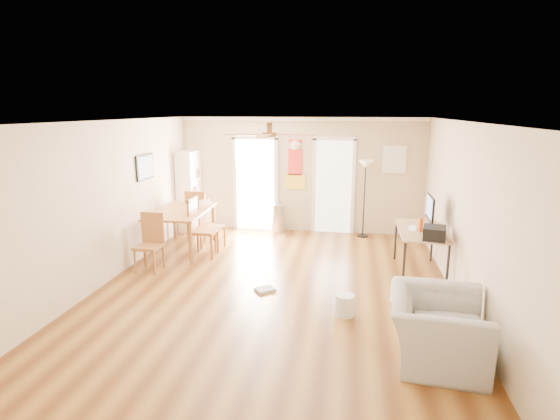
% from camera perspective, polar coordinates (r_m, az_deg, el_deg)
% --- Properties ---
extents(floor, '(7.00, 7.00, 0.00)m').
position_cam_1_polar(floor, '(6.97, -0.81, -10.36)').
color(floor, brown).
rests_on(floor, ground).
extents(ceiling, '(5.50, 7.00, 0.00)m').
position_cam_1_polar(ceiling, '(6.40, -0.89, 11.53)').
color(ceiling, silver).
rests_on(ceiling, floor).
extents(wall_back, '(5.50, 0.04, 2.60)m').
position_cam_1_polar(wall_back, '(9.97, 2.71, 4.55)').
color(wall_back, beige).
rests_on(wall_back, floor).
extents(wall_front, '(5.50, 0.04, 2.60)m').
position_cam_1_polar(wall_front, '(3.36, -11.74, -13.19)').
color(wall_front, beige).
rests_on(wall_front, floor).
extents(wall_left, '(0.04, 7.00, 2.60)m').
position_cam_1_polar(wall_left, '(7.54, -21.88, 0.86)').
color(wall_left, beige).
rests_on(wall_left, floor).
extents(wall_right, '(0.04, 7.00, 2.60)m').
position_cam_1_polar(wall_right, '(6.67, 23.11, -0.76)').
color(wall_right, beige).
rests_on(wall_right, floor).
extents(crown_molding, '(5.50, 7.00, 0.08)m').
position_cam_1_polar(crown_molding, '(6.40, -0.89, 11.17)').
color(crown_molding, white).
rests_on(crown_molding, wall_back).
extents(kitchen_doorway, '(0.90, 0.10, 2.10)m').
position_cam_1_polar(kitchen_doorway, '(10.17, -3.21, 3.28)').
color(kitchen_doorway, white).
rests_on(kitchen_doorway, wall_back).
extents(bathroom_doorway, '(0.80, 0.10, 2.10)m').
position_cam_1_polar(bathroom_doorway, '(9.94, 6.99, 2.98)').
color(bathroom_doorway, white).
rests_on(bathroom_doorway, wall_back).
extents(wall_decal, '(0.46, 0.03, 1.10)m').
position_cam_1_polar(wall_decal, '(9.93, 2.00, 5.98)').
color(wall_decal, red).
rests_on(wall_decal, wall_back).
extents(ac_grille, '(0.50, 0.04, 0.60)m').
position_cam_1_polar(ac_grille, '(9.87, 14.70, 6.39)').
color(ac_grille, white).
rests_on(ac_grille, wall_back).
extents(framed_poster, '(0.04, 0.66, 0.48)m').
position_cam_1_polar(framed_poster, '(8.68, -17.23, 5.38)').
color(framed_poster, black).
rests_on(framed_poster, wall_left).
extents(ceiling_fan, '(1.24, 1.24, 0.20)m').
position_cam_1_polar(ceiling_fan, '(6.11, -1.39, 9.86)').
color(ceiling_fan, '#593819').
rests_on(ceiling_fan, ceiling).
extents(bookshelf, '(0.58, 0.90, 1.84)m').
position_cam_1_polar(bookshelf, '(10.35, -11.66, 2.48)').
color(bookshelf, white).
rests_on(bookshelf, floor).
extents(dining_table, '(1.05, 1.69, 0.83)m').
position_cam_1_polar(dining_table, '(8.90, -12.70, -2.63)').
color(dining_table, '#986531').
rests_on(dining_table, floor).
extents(dining_chair_right_a, '(0.50, 0.50, 0.98)m').
position_cam_1_polar(dining_chair_right_a, '(8.93, -8.83, -1.90)').
color(dining_chair_right_a, '#AA6936').
rests_on(dining_chair_right_a, floor).
extents(dining_chair_right_b, '(0.47, 0.47, 1.13)m').
position_cam_1_polar(dining_chair_right_b, '(8.44, -9.91, -2.31)').
color(dining_chair_right_b, '#A56235').
rests_on(dining_chair_right_b, floor).
extents(dining_chair_near, '(0.43, 0.43, 1.01)m').
position_cam_1_polar(dining_chair_near, '(7.90, -16.82, -4.20)').
color(dining_chair_near, '#A36334').
rests_on(dining_chair_near, floor).
extents(dining_chair_far, '(0.46, 0.46, 1.06)m').
position_cam_1_polar(dining_chair_far, '(9.70, -10.61, -0.53)').
color(dining_chair_far, '#996331').
rests_on(dining_chair_far, floor).
extents(trash_can, '(0.39, 0.39, 0.66)m').
position_cam_1_polar(trash_can, '(9.98, -0.24, -1.10)').
color(trash_can, silver).
rests_on(trash_can, floor).
extents(torchiere_lamp, '(0.36, 0.36, 1.70)m').
position_cam_1_polar(torchiere_lamp, '(9.72, 10.94, 1.42)').
color(torchiere_lamp, black).
rests_on(torchiere_lamp, floor).
extents(computer_desk, '(0.74, 1.47, 0.79)m').
position_cam_1_polar(computer_desk, '(7.85, 17.73, -5.22)').
color(computer_desk, '#A87C5B').
rests_on(computer_desk, floor).
extents(imac, '(0.18, 0.61, 0.57)m').
position_cam_1_polar(imac, '(7.77, 19.00, -0.30)').
color(imac, black).
rests_on(imac, computer_desk).
extents(keyboard, '(0.19, 0.39, 0.01)m').
position_cam_1_polar(keyboard, '(7.76, 16.93, -2.28)').
color(keyboard, white).
rests_on(keyboard, computer_desk).
extents(printer, '(0.40, 0.44, 0.20)m').
position_cam_1_polar(printer, '(7.21, 19.52, -2.84)').
color(printer, black).
rests_on(printer, computer_desk).
extents(orange_bottle, '(0.09, 0.09, 0.23)m').
position_cam_1_polar(orange_bottle, '(7.57, 17.90, -1.86)').
color(orange_bottle, '#CB5212').
rests_on(orange_bottle, computer_desk).
extents(wastebasket_a, '(0.28, 0.28, 0.30)m').
position_cam_1_polar(wastebasket_a, '(6.18, 8.45, -12.20)').
color(wastebasket_a, silver).
rests_on(wastebasket_a, floor).
extents(wastebasket_b, '(0.35, 0.35, 0.32)m').
position_cam_1_polar(wastebasket_b, '(6.77, 15.46, -10.13)').
color(wastebasket_b, silver).
rests_on(wastebasket_b, floor).
extents(floor_cloth, '(0.36, 0.35, 0.04)m').
position_cam_1_polar(floor_cloth, '(6.93, -1.97, -10.35)').
color(floor_cloth, '#9C9C97').
rests_on(floor_cloth, floor).
extents(armchair, '(1.14, 1.27, 0.75)m').
position_cam_1_polar(armchair, '(5.34, 19.89, -14.42)').
color(armchair, '#979692').
rests_on(armchair, floor).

